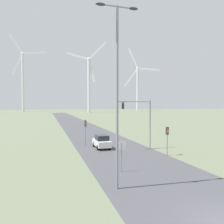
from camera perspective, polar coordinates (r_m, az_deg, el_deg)
name	(u,v)px	position (r m, az deg, el deg)	size (l,w,h in m)	color
road_surface	(82,128)	(57.53, -7.79, -4.18)	(10.00, 240.00, 0.01)	#47474C
streetlamp	(117,79)	(15.52, 1.37, 8.63)	(3.11, 0.32, 12.95)	gray
stop_sign_near	(121,150)	(19.75, 2.48, -9.95)	(0.81, 0.07, 2.79)	gray
traffic_light_post_near_left	(85,127)	(32.04, -6.95, -3.94)	(0.28, 0.34, 3.78)	gray
traffic_light_post_near_right	(167,135)	(26.72, 14.24, -5.75)	(0.28, 0.33, 3.39)	gray
traffic_light_mast_overhead	(140,114)	(29.60, 7.26, -0.58)	(4.72, 0.35, 6.71)	gray
car_approaching	(102,142)	(30.62, -2.72, -7.72)	(1.88, 4.12, 1.83)	white
wind_turbine_left	(23,76)	(219.84, -22.26, 8.62)	(33.24, 9.44, 71.93)	silver
wind_turbine_center	(89,80)	(179.99, -6.07, 8.44)	(30.52, 12.56, 56.95)	silver
wind_turbine_right	(138,84)	(241.42, 6.68, 7.28)	(34.88, 16.35, 68.06)	silver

